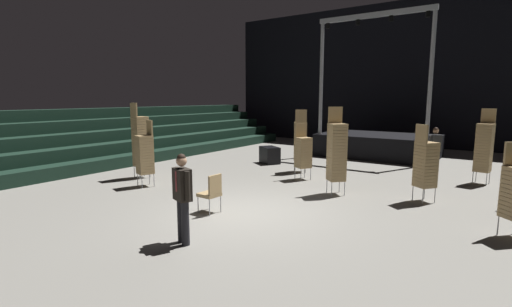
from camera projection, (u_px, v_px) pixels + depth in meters
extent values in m
cube|color=gray|center=(249.00, 214.00, 8.86)|extent=(22.00, 30.00, 0.10)
cube|color=black|center=(406.00, 75.00, 20.45)|extent=(22.00, 0.30, 8.00)
cube|color=black|center=(102.00, 164.00, 13.92)|extent=(0.75, 24.00, 0.45)
cube|color=black|center=(90.00, 151.00, 14.28)|extent=(0.75, 24.00, 0.45)
cube|color=black|center=(78.00, 138.00, 14.63)|extent=(0.75, 24.00, 0.45)
cube|color=black|center=(68.00, 126.00, 14.99)|extent=(0.75, 24.00, 0.45)
cube|color=black|center=(57.00, 115.00, 15.34)|extent=(0.75, 24.00, 0.45)
cube|color=black|center=(378.00, 145.00, 17.20)|extent=(5.12, 3.41, 1.03)
cylinder|color=#9EA0A8|center=(321.00, 79.00, 16.86)|extent=(0.16, 0.16, 5.08)
cylinder|color=#9EA0A8|center=(431.00, 76.00, 14.26)|extent=(0.16, 0.16, 5.08)
cube|color=#9EA0A8|center=(374.00, 15.00, 15.18)|extent=(4.82, 0.20, 0.20)
cylinder|color=black|center=(328.00, 26.00, 16.37)|extent=(0.18, 0.18, 0.22)
cylinder|color=black|center=(358.00, 22.00, 15.60)|extent=(0.18, 0.18, 0.22)
cylinder|color=black|center=(391.00, 18.00, 14.82)|extent=(0.18, 0.18, 0.22)
cylinder|color=black|center=(428.00, 14.00, 14.05)|extent=(0.18, 0.18, 0.22)
cylinder|color=black|center=(185.00, 223.00, 6.79)|extent=(0.15, 0.15, 0.84)
cylinder|color=black|center=(181.00, 221.00, 6.94)|extent=(0.15, 0.15, 0.84)
cube|color=silver|center=(179.00, 185.00, 6.72)|extent=(0.20, 0.16, 0.60)
cube|color=black|center=(182.00, 184.00, 6.76)|extent=(0.46, 0.36, 0.60)
cube|color=maroon|center=(176.00, 181.00, 6.68)|extent=(0.06, 0.03, 0.38)
cylinder|color=black|center=(187.00, 186.00, 6.56)|extent=(0.12, 0.12, 0.55)
cylinder|color=black|center=(177.00, 181.00, 6.95)|extent=(0.12, 0.12, 0.55)
sphere|color=tan|center=(181.00, 161.00, 6.69)|extent=(0.20, 0.20, 0.20)
sphere|color=black|center=(181.00, 158.00, 6.68)|extent=(0.16, 0.16, 0.16)
cylinder|color=#B2B5BA|center=(498.00, 226.00, 7.31)|extent=(0.02, 0.02, 0.40)
cylinder|color=#B2B5BA|center=(311.00, 174.00, 12.27)|extent=(0.02, 0.02, 0.40)
cylinder|color=#B2B5BA|center=(301.00, 175.00, 12.11)|extent=(0.02, 0.02, 0.40)
cylinder|color=#B2B5BA|center=(305.00, 172.00, 12.61)|extent=(0.02, 0.02, 0.40)
cylinder|color=#B2B5BA|center=(295.00, 173.00, 12.45)|extent=(0.02, 0.02, 0.40)
cube|color=#A38456|center=(303.00, 166.00, 12.32)|extent=(0.60, 0.60, 0.08)
cube|color=#A38456|center=(303.00, 164.00, 12.31)|extent=(0.60, 0.60, 0.08)
cube|color=#A38456|center=(303.00, 161.00, 12.30)|extent=(0.60, 0.60, 0.08)
cube|color=#A38456|center=(303.00, 159.00, 12.28)|extent=(0.60, 0.60, 0.08)
cube|color=#A38456|center=(303.00, 156.00, 12.27)|extent=(0.60, 0.60, 0.08)
cube|color=#A38456|center=(303.00, 154.00, 12.26)|extent=(0.60, 0.60, 0.08)
cube|color=#A38456|center=(303.00, 151.00, 12.25)|extent=(0.60, 0.60, 0.08)
cube|color=#A38456|center=(303.00, 149.00, 12.23)|extent=(0.60, 0.60, 0.08)
cube|color=#A38456|center=(303.00, 146.00, 12.22)|extent=(0.60, 0.60, 0.08)
cube|color=#A38456|center=(303.00, 144.00, 12.21)|extent=(0.60, 0.60, 0.08)
cube|color=#A38456|center=(303.00, 141.00, 12.19)|extent=(0.60, 0.60, 0.08)
cube|color=#A38456|center=(303.00, 139.00, 12.18)|extent=(0.60, 0.60, 0.08)
cube|color=#A38456|center=(301.00, 130.00, 12.32)|extent=(0.25, 0.37, 0.46)
cylinder|color=#B2B5BA|center=(486.00, 180.00, 11.42)|extent=(0.02, 0.02, 0.40)
cylinder|color=#B2B5BA|center=(473.00, 178.00, 11.68)|extent=(0.02, 0.02, 0.40)
cylinder|color=#B2B5BA|center=(489.00, 178.00, 11.69)|extent=(0.02, 0.02, 0.40)
cylinder|color=#B2B5BA|center=(476.00, 176.00, 11.95)|extent=(0.02, 0.02, 0.40)
cube|color=#A38456|center=(482.00, 170.00, 11.65)|extent=(0.51, 0.51, 0.08)
cube|color=#A38456|center=(482.00, 168.00, 11.63)|extent=(0.51, 0.51, 0.08)
cube|color=#A38456|center=(482.00, 165.00, 11.62)|extent=(0.51, 0.51, 0.08)
cube|color=#A38456|center=(483.00, 162.00, 11.61)|extent=(0.51, 0.51, 0.08)
cube|color=#A38456|center=(483.00, 160.00, 11.59)|extent=(0.51, 0.51, 0.08)
cube|color=#A38456|center=(483.00, 157.00, 11.58)|extent=(0.51, 0.51, 0.08)
cube|color=#A38456|center=(483.00, 154.00, 11.57)|extent=(0.51, 0.51, 0.08)
cube|color=#A38456|center=(484.00, 152.00, 11.56)|extent=(0.51, 0.51, 0.08)
cube|color=#A38456|center=(484.00, 149.00, 11.54)|extent=(0.51, 0.51, 0.08)
cube|color=#A38456|center=(484.00, 146.00, 11.53)|extent=(0.51, 0.51, 0.08)
cube|color=#A38456|center=(484.00, 144.00, 11.52)|extent=(0.51, 0.51, 0.08)
cube|color=#A38456|center=(485.00, 141.00, 11.51)|extent=(0.51, 0.51, 0.08)
cube|color=#A38456|center=(485.00, 138.00, 11.49)|extent=(0.51, 0.51, 0.08)
cube|color=#A38456|center=(485.00, 136.00, 11.48)|extent=(0.51, 0.51, 0.08)
cube|color=#A38456|center=(485.00, 133.00, 11.47)|extent=(0.51, 0.51, 0.08)
cube|color=#A38456|center=(486.00, 130.00, 11.45)|extent=(0.51, 0.51, 0.08)
cube|color=#A38456|center=(486.00, 128.00, 11.44)|extent=(0.51, 0.51, 0.08)
cube|color=#A38456|center=(486.00, 125.00, 11.43)|extent=(0.51, 0.51, 0.08)
cube|color=#A38456|center=(488.00, 116.00, 11.53)|extent=(0.41, 0.12, 0.46)
cylinder|color=#B2B5BA|center=(424.00, 192.00, 9.92)|extent=(0.02, 0.02, 0.40)
cylinder|color=#B2B5BA|center=(435.00, 195.00, 9.57)|extent=(0.02, 0.02, 0.40)
cylinder|color=#B2B5BA|center=(413.00, 193.00, 9.82)|extent=(0.02, 0.02, 0.40)
cylinder|color=#B2B5BA|center=(423.00, 197.00, 9.46)|extent=(0.02, 0.02, 0.40)
cube|color=#A38456|center=(424.00, 185.00, 9.65)|extent=(0.62, 0.62, 0.08)
cube|color=#A38456|center=(425.00, 182.00, 9.64)|extent=(0.62, 0.62, 0.08)
cube|color=#A38456|center=(425.00, 179.00, 9.63)|extent=(0.62, 0.62, 0.08)
cube|color=#A38456|center=(425.00, 176.00, 9.62)|extent=(0.62, 0.62, 0.08)
cube|color=#A38456|center=(425.00, 173.00, 9.60)|extent=(0.62, 0.62, 0.08)
cube|color=#A38456|center=(425.00, 169.00, 9.59)|extent=(0.62, 0.62, 0.08)
cube|color=#A38456|center=(426.00, 166.00, 9.58)|extent=(0.62, 0.62, 0.08)
cube|color=#A38456|center=(426.00, 163.00, 9.56)|extent=(0.62, 0.62, 0.08)
cube|color=#A38456|center=(426.00, 160.00, 9.55)|extent=(0.62, 0.62, 0.08)
cube|color=#A38456|center=(426.00, 157.00, 9.54)|extent=(0.62, 0.62, 0.08)
cube|color=#A38456|center=(427.00, 153.00, 9.53)|extent=(0.62, 0.62, 0.08)
cube|color=#A38456|center=(427.00, 150.00, 9.51)|extent=(0.62, 0.62, 0.08)
cube|color=#A38456|center=(427.00, 147.00, 9.50)|extent=(0.62, 0.62, 0.08)
cube|color=#A38456|center=(427.00, 144.00, 9.49)|extent=(0.62, 0.62, 0.08)
cube|color=#A38456|center=(422.00, 133.00, 9.39)|extent=(0.35, 0.29, 0.46)
cylinder|color=#B2B5BA|center=(510.00, 200.00, 9.13)|extent=(0.02, 0.02, 0.40)
cylinder|color=#B2B5BA|center=(142.00, 182.00, 11.10)|extent=(0.02, 0.02, 0.40)
cylinder|color=#B2B5BA|center=(138.00, 180.00, 11.40)|extent=(0.02, 0.02, 0.40)
cylinder|color=#B2B5BA|center=(154.00, 180.00, 11.33)|extent=(0.02, 0.02, 0.40)
cylinder|color=#B2B5BA|center=(149.00, 178.00, 11.63)|extent=(0.02, 0.02, 0.40)
cube|color=#A38456|center=(145.00, 172.00, 11.33)|extent=(0.56, 0.56, 0.08)
cube|color=#A38456|center=(145.00, 170.00, 11.32)|extent=(0.56, 0.56, 0.08)
cube|color=#A38456|center=(145.00, 167.00, 11.31)|extent=(0.56, 0.56, 0.08)
cube|color=#A38456|center=(145.00, 164.00, 11.29)|extent=(0.56, 0.56, 0.08)
cube|color=#A38456|center=(145.00, 161.00, 11.28)|extent=(0.56, 0.56, 0.08)
cube|color=#A38456|center=(145.00, 159.00, 11.27)|extent=(0.56, 0.56, 0.08)
cube|color=#A38456|center=(145.00, 156.00, 11.25)|extent=(0.56, 0.56, 0.08)
cube|color=#A38456|center=(145.00, 153.00, 11.24)|extent=(0.56, 0.56, 0.08)
cube|color=#A38456|center=(144.00, 151.00, 11.23)|extent=(0.56, 0.56, 0.08)
cube|color=#A38456|center=(144.00, 148.00, 11.22)|extent=(0.56, 0.56, 0.08)
cube|color=#A38456|center=(144.00, 145.00, 11.20)|extent=(0.56, 0.56, 0.08)
cube|color=#A38456|center=(144.00, 142.00, 11.19)|extent=(0.56, 0.56, 0.08)
cube|color=#A38456|center=(144.00, 140.00, 11.18)|extent=(0.56, 0.56, 0.08)
cube|color=#A38456|center=(144.00, 137.00, 11.16)|extent=(0.56, 0.56, 0.08)
cube|color=#A38456|center=(150.00, 128.00, 11.24)|extent=(0.40, 0.17, 0.46)
cylinder|color=#B2B5BA|center=(345.00, 189.00, 10.28)|extent=(0.02, 0.02, 0.40)
cylinder|color=#B2B5BA|center=(332.00, 189.00, 10.22)|extent=(0.02, 0.02, 0.40)
cylinder|color=#B2B5BA|center=(339.00, 186.00, 10.65)|extent=(0.02, 0.02, 0.40)
cylinder|color=#B2B5BA|center=(327.00, 186.00, 10.59)|extent=(0.02, 0.02, 0.40)
cube|color=#A38456|center=(336.00, 179.00, 10.40)|extent=(0.62, 0.62, 0.08)
cube|color=#A38456|center=(336.00, 176.00, 10.38)|extent=(0.62, 0.62, 0.08)
cube|color=#A38456|center=(336.00, 173.00, 10.37)|extent=(0.62, 0.62, 0.08)
cube|color=#A38456|center=(336.00, 170.00, 10.36)|extent=(0.62, 0.62, 0.08)
cube|color=#A38456|center=(336.00, 167.00, 10.35)|extent=(0.62, 0.62, 0.08)
cube|color=#A38456|center=(336.00, 164.00, 10.33)|extent=(0.62, 0.62, 0.08)
cube|color=#A38456|center=(336.00, 161.00, 10.32)|extent=(0.62, 0.62, 0.08)
cube|color=#A38456|center=(337.00, 158.00, 10.31)|extent=(0.62, 0.62, 0.08)
cube|color=#A38456|center=(337.00, 155.00, 10.29)|extent=(0.62, 0.62, 0.08)
cube|color=#A38456|center=(337.00, 152.00, 10.28)|extent=(0.62, 0.62, 0.08)
cube|color=#A38456|center=(337.00, 149.00, 10.27)|extent=(0.62, 0.62, 0.08)
cube|color=#A38456|center=(337.00, 146.00, 10.26)|extent=(0.62, 0.62, 0.08)
cube|color=#A38456|center=(337.00, 143.00, 10.24)|extent=(0.62, 0.62, 0.08)
cube|color=#A38456|center=(337.00, 140.00, 10.23)|extent=(0.62, 0.62, 0.08)
cube|color=#A38456|center=(337.00, 137.00, 10.22)|extent=(0.62, 0.62, 0.08)
cube|color=#A38456|center=(337.00, 134.00, 10.21)|extent=(0.62, 0.62, 0.08)
cube|color=#A38456|center=(337.00, 131.00, 10.19)|extent=(0.62, 0.62, 0.08)
cube|color=#A38456|center=(338.00, 128.00, 10.18)|extent=(0.62, 0.62, 0.08)
cube|color=#A38456|center=(338.00, 125.00, 10.17)|extent=(0.62, 0.62, 0.08)
cube|color=#A38456|center=(335.00, 115.00, 10.32)|extent=(0.32, 0.32, 0.46)
cylinder|color=#B2B5BA|center=(294.00, 166.00, 13.80)|extent=(0.02, 0.02, 0.40)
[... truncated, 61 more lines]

